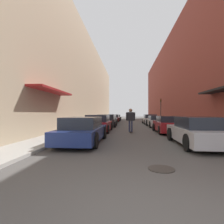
% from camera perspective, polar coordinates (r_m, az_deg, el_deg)
% --- Properties ---
extents(ground, '(105.89, 105.89, 0.00)m').
position_cam_1_polar(ground, '(21.66, 6.12, -4.27)').
color(ground, '#4C4947').
extents(curb_strip_left, '(1.80, 48.13, 0.12)m').
position_cam_1_polar(curb_strip_left, '(26.80, -4.23, -3.38)').
color(curb_strip_left, '#A3A099').
rests_on(curb_strip_left, ground).
extents(curb_strip_right, '(1.80, 48.13, 0.12)m').
position_cam_1_polar(curb_strip_right, '(26.96, 15.95, -3.35)').
color(curb_strip_right, '#A3A099').
rests_on(curb_strip_right, ground).
extents(building_row_left, '(4.90, 48.13, 12.17)m').
position_cam_1_polar(building_row_left, '(27.75, -10.23, 9.21)').
color(building_row_left, tan).
rests_on(building_row_left, ground).
extents(building_row_right, '(4.90, 48.13, 12.83)m').
position_cam_1_polar(building_row_right, '(28.06, 21.84, 9.81)').
color(building_row_right, brown).
rests_on(building_row_right, ground).
extents(parked_car_left_0, '(1.93, 4.70, 1.29)m').
position_cam_1_polar(parked_car_left_0, '(8.90, -9.41, -5.92)').
color(parked_car_left_0, navy).
rests_on(parked_car_left_0, ground).
extents(parked_car_left_1, '(1.95, 4.28, 1.35)m').
position_cam_1_polar(parked_car_left_1, '(13.99, -4.46, -3.80)').
color(parked_car_left_1, maroon).
rests_on(parked_car_left_1, ground).
extents(parked_car_left_2, '(2.09, 4.32, 1.34)m').
position_cam_1_polar(parked_car_left_2, '(19.21, -1.66, -2.86)').
color(parked_car_left_2, '#232326').
rests_on(parked_car_left_2, ground).
extents(parked_car_left_3, '(1.93, 4.03, 1.29)m').
position_cam_1_polar(parked_car_left_3, '(24.67, -0.53, -2.32)').
color(parked_car_left_3, black).
rests_on(parked_car_left_3, ground).
extents(parked_car_left_4, '(1.92, 4.22, 1.24)m').
position_cam_1_polar(parked_car_left_4, '(29.52, 0.63, -2.04)').
color(parked_car_left_4, maroon).
rests_on(parked_car_left_4, ground).
extents(parked_car_left_5, '(2.04, 4.42, 1.16)m').
position_cam_1_polar(parked_car_left_5, '(35.02, 1.29, -1.81)').
color(parked_car_left_5, silver).
rests_on(parked_car_left_5, ground).
extents(parked_car_right_0, '(1.89, 4.44, 1.32)m').
position_cam_1_polar(parked_car_right_0, '(8.94, 25.95, -5.77)').
color(parked_car_right_0, '#B7B7BC').
rests_on(parked_car_right_0, ground).
extents(parked_car_right_1, '(2.00, 4.27, 1.26)m').
position_cam_1_polar(parked_car_right_1, '(13.89, 18.10, -3.94)').
color(parked_car_right_1, maroon).
rests_on(parked_car_right_1, ground).
extents(parked_car_right_2, '(1.86, 4.68, 1.19)m').
position_cam_1_polar(parked_car_right_2, '(19.43, 14.32, -2.96)').
color(parked_car_right_2, '#B7B7BC').
rests_on(parked_car_right_2, ground).
extents(parked_car_right_3, '(1.85, 4.11, 1.29)m').
position_cam_1_polar(parked_car_right_3, '(24.40, 12.28, -2.37)').
color(parked_car_right_3, silver).
rests_on(parked_car_right_3, ground).
extents(skateboarder, '(0.70, 0.78, 1.83)m').
position_cam_1_polar(skateboarder, '(13.28, 6.09, -1.89)').
color(skateboarder, black).
rests_on(skateboarder, ground).
extents(manhole_cover, '(0.70, 0.70, 0.02)m').
position_cam_1_polar(manhole_cover, '(5.05, 15.80, -17.41)').
color(manhole_cover, '#332D28').
rests_on(manhole_cover, ground).
extents(traffic_light, '(0.16, 0.22, 3.47)m').
position_cam_1_polar(traffic_light, '(26.65, 15.64, 1.36)').
color(traffic_light, '#2D2D2D').
rests_on(traffic_light, curb_strip_right).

